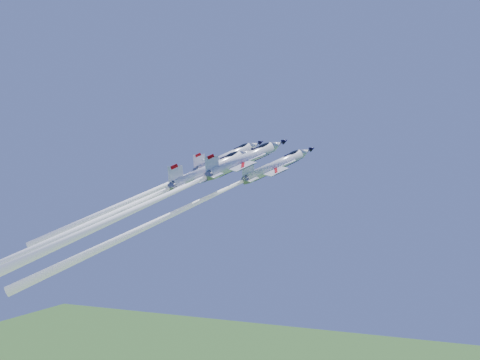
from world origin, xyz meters
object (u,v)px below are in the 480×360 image
at_px(jet_lead, 182,210).
at_px(jet_right, 147,204).
at_px(jet_left, 160,188).
at_px(jet_slot, 117,212).

xyz_separation_m(jet_lead, jet_right, (-0.77, -10.52, 1.27)).
distance_m(jet_lead, jet_left, 6.22).
height_order(jet_lead, jet_right, jet_lead).
bearing_deg(jet_lead, jet_left, -133.54).
xyz_separation_m(jet_right, jet_slot, (-6.68, 1.20, -1.43)).
height_order(jet_left, jet_right, jet_right).
distance_m(jet_left, jet_slot, 10.63).
relative_size(jet_lead, jet_right, 1.09).
bearing_deg(jet_right, jet_left, 157.22).
bearing_deg(jet_lead, jet_right, -47.36).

